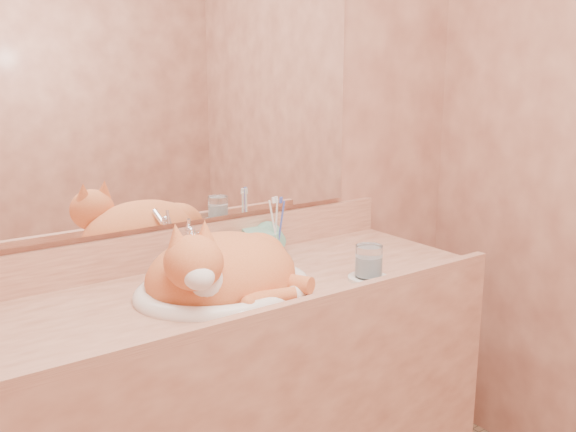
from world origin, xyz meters
TOP-DOWN VIEW (x-y plane):
  - wall_back at (0.00, 1.00)m, footprint 2.40×0.02m
  - vanity_counter at (0.00, 0.72)m, footprint 1.60×0.55m
  - mirror at (0.00, 0.99)m, footprint 1.30×0.02m
  - sink_basin at (-0.00, 0.70)m, footprint 0.53×0.46m
  - faucet at (-0.00, 0.90)m, footprint 0.06×0.11m
  - cat at (-0.02, 0.69)m, footprint 0.47×0.41m
  - soap_dispenser at (0.23, 0.86)m, footprint 0.11×0.11m
  - toothbrush_cup at (0.30, 0.88)m, footprint 0.12×0.12m
  - toothbrushes at (0.30, 0.88)m, footprint 0.03×0.03m
  - saucer at (0.39, 0.54)m, footprint 0.12×0.12m
  - water_glass at (0.39, 0.54)m, footprint 0.08×0.08m

SIDE VIEW (x-z plane):
  - vanity_counter at x=0.00m, z-range 0.00..0.85m
  - saucer at x=0.39m, z-range 0.85..0.86m
  - toothbrush_cup at x=0.30m, z-range 0.85..0.94m
  - water_glass at x=0.39m, z-range 0.86..0.95m
  - cat at x=-0.02m, z-range 0.80..1.04m
  - faucet at x=0.00m, z-range 0.85..1.00m
  - sink_basin at x=0.00m, z-range 0.85..1.01m
  - soap_dispenser at x=0.23m, z-range 0.85..1.04m
  - toothbrushes at x=0.30m, z-range 0.87..1.07m
  - wall_back at x=0.00m, z-range 0.00..2.50m
  - mirror at x=0.00m, z-range 0.99..1.79m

